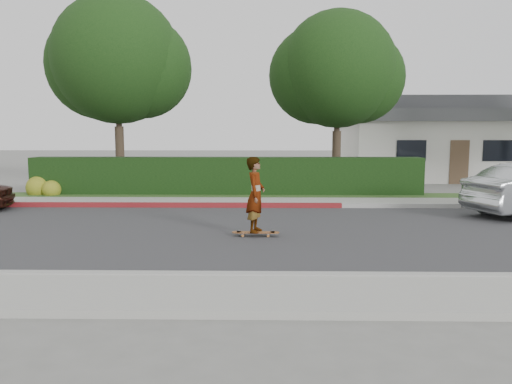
% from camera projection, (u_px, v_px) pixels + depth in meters
% --- Properties ---
extents(ground, '(120.00, 120.00, 0.00)m').
position_uv_depth(ground, '(326.00, 233.00, 12.21)').
color(ground, slate).
rests_on(ground, ground).
extents(road, '(60.00, 8.00, 0.01)m').
position_uv_depth(road, '(326.00, 232.00, 12.21)').
color(road, '#2D2D30').
rests_on(road, ground).
extents(curb_near, '(60.00, 0.20, 0.15)m').
position_uv_depth(curb_near, '(357.00, 278.00, 8.13)').
color(curb_near, '#9E9E99').
rests_on(curb_near, ground).
extents(sidewalk_near, '(60.00, 1.60, 0.12)m').
position_uv_depth(sidewalk_near, '(368.00, 296.00, 7.24)').
color(sidewalk_near, gray).
rests_on(sidewalk_near, ground).
extents(curb_far, '(60.00, 0.20, 0.15)m').
position_uv_depth(curb_far, '(311.00, 206.00, 16.27)').
color(curb_far, '#9E9E99').
rests_on(curb_far, ground).
extents(curb_red_section, '(12.00, 0.21, 0.15)m').
position_uv_depth(curb_red_section, '(158.00, 205.00, 16.36)').
color(curb_red_section, maroon).
rests_on(curb_red_section, ground).
extents(sidewalk_far, '(60.00, 1.60, 0.12)m').
position_uv_depth(sidewalk_far, '(308.00, 202.00, 17.17)').
color(sidewalk_far, gray).
rests_on(sidewalk_far, ground).
extents(planting_strip, '(60.00, 1.60, 0.10)m').
position_uv_depth(planting_strip, '(305.00, 197.00, 18.76)').
color(planting_strip, '#2D4C1E').
rests_on(planting_strip, ground).
extents(hedge, '(15.00, 1.00, 1.50)m').
position_uv_depth(hedge, '(226.00, 177.00, 19.32)').
color(hedge, black).
rests_on(hedge, ground).
extents(flowering_shrub, '(1.40, 1.00, 0.90)m').
position_uv_depth(flowering_shrub, '(42.00, 188.00, 19.04)').
color(flowering_shrub, '#2D4C19').
rests_on(flowering_shrub, ground).
extents(tree_left, '(5.99, 5.21, 8.00)m').
position_uv_depth(tree_left, '(118.00, 63.00, 20.35)').
color(tree_left, '#33261C').
rests_on(tree_left, ground).
extents(tree_center, '(5.66, 4.84, 7.44)m').
position_uv_depth(tree_center, '(337.00, 73.00, 20.73)').
color(tree_center, '#33261C').
rests_on(tree_center, ground).
extents(house, '(10.60, 8.60, 4.30)m').
position_uv_depth(house, '(436.00, 139.00, 27.70)').
color(house, beige).
rests_on(house, ground).
extents(skateboard, '(1.11, 0.24, 0.10)m').
position_uv_depth(skateboard, '(256.00, 233.00, 11.71)').
color(skateboard, '#B56B31').
rests_on(skateboard, ground).
extents(skateboarder, '(0.53, 0.71, 1.77)m').
position_uv_depth(skateboarder, '(256.00, 195.00, 11.61)').
color(skateboarder, white).
rests_on(skateboarder, skateboard).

